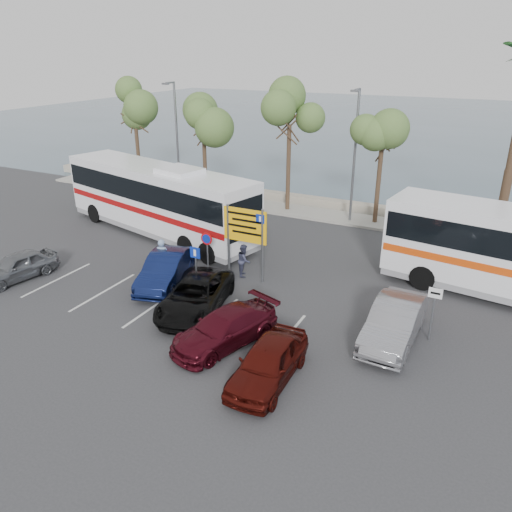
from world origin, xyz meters
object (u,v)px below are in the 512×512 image
at_px(street_lamp_right, 355,150).
at_px(pedestrian_far, 244,260).
at_px(car_blue, 166,270).
at_px(direction_sign, 245,231).
at_px(car_maroon, 225,328).
at_px(car_red, 268,362).
at_px(car_silver_b, 394,322).
at_px(car_silver_a, 17,266).
at_px(street_lamp_left, 176,134).
at_px(suv_black, 195,296).
at_px(pedestrian_near, 162,258).
at_px(coach_bus_left, 158,202).

distance_m(street_lamp_right, pedestrian_far, 10.95).
height_order(street_lamp_right, car_blue, street_lamp_right).
relative_size(direction_sign, car_maroon, 0.81).
bearing_deg(car_red, direction_sign, 121.78).
distance_m(car_red, car_silver_b, 5.40).
bearing_deg(car_silver_a, street_lamp_left, 105.41).
xyz_separation_m(street_lamp_left, suv_black, (10.61, -14.05, -3.91)).
bearing_deg(suv_black, pedestrian_far, 73.54).
xyz_separation_m(street_lamp_right, car_silver_a, (-11.71, -15.28, -3.95)).
height_order(suv_black, pedestrian_near, pedestrian_near).
relative_size(car_maroon, car_red, 1.08).
distance_m(coach_bus_left, suv_black, 10.08).
height_order(car_maroon, car_silver_b, car_silver_b).
xyz_separation_m(direction_sign, coach_bus_left, (-7.50, 3.30, -0.46)).
bearing_deg(car_maroon, car_silver_b, 47.57).
bearing_deg(street_lamp_right, car_maroon, -89.98).
bearing_deg(coach_bus_left, street_lamp_left, 116.50).
relative_size(suv_black, pedestrian_far, 3.10).
bearing_deg(pedestrian_near, car_blue, 120.87).
height_order(direction_sign, pedestrian_near, direction_sign).
xyz_separation_m(coach_bus_left, suv_black, (7.11, -7.03, -1.28)).
distance_m(car_silver_a, suv_black, 9.39).
xyz_separation_m(street_lamp_right, car_silver_b, (5.57, -12.65, -3.82)).
xyz_separation_m(car_maroon, pedestrian_far, (-2.24, 5.71, 0.15)).
relative_size(car_silver_a, pedestrian_near, 1.96).
bearing_deg(pedestrian_far, car_red, -171.93).
bearing_deg(pedestrian_near, car_silver_a, 13.82).
xyz_separation_m(suv_black, car_silver_b, (7.96, 1.40, 0.09)).
distance_m(coach_bus_left, car_silver_b, 16.13).
relative_size(street_lamp_right, coach_bus_left, 0.58).
distance_m(direction_sign, car_maroon, 6.04).
xyz_separation_m(street_lamp_right, car_red, (2.41, -17.02, -3.90)).
height_order(car_silver_a, car_maroon, car_silver_a).
bearing_deg(direction_sign, car_silver_a, -152.96).
bearing_deg(street_lamp_right, car_blue, -111.70).
relative_size(street_lamp_left, car_blue, 1.76).
relative_size(car_blue, car_red, 1.10).
bearing_deg(car_silver_b, pedestrian_near, 177.84).
bearing_deg(coach_bus_left, direction_sign, -23.76).
xyz_separation_m(car_silver_b, pedestrian_far, (-7.80, 2.62, 0.02)).
relative_size(street_lamp_right, car_silver_a, 2.10).
distance_m(car_silver_b, pedestrian_near, 11.22).
xyz_separation_m(street_lamp_left, car_silver_b, (18.57, -12.65, -3.82)).
height_order(car_silver_b, pedestrian_near, pedestrian_near).
distance_m(street_lamp_right, car_silver_b, 14.34).
distance_m(street_lamp_left, car_red, 23.29).
relative_size(street_lamp_left, car_silver_a, 2.10).
bearing_deg(street_lamp_left, car_silver_a, -85.16).
relative_size(car_silver_a, car_maroon, 0.85).
relative_size(street_lamp_left, car_silver_b, 1.70).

